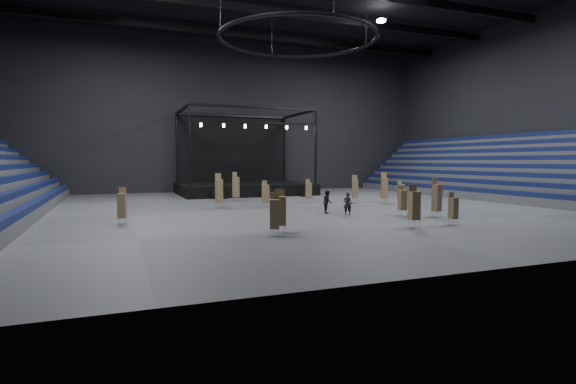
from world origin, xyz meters
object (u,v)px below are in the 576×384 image
object	(u,v)px
flight_case_mid	(269,194)
chair_stack_10	(355,188)
chair_stack_0	(401,192)
chair_stack_6	(384,187)
chair_stack_7	(309,190)
crew_member	(328,202)
chair_stack_4	(236,186)
chair_stack_8	(266,193)
flight_case_left	(219,194)
chair_stack_12	(219,191)
chair_stack_3	(414,205)
stage	(242,181)
chair_stack_11	(402,199)
chair_stack_13	(437,197)
chair_stack_9	(275,213)
chair_stack_5	(453,208)
chair_stack_2	(280,210)
man_center	(347,204)
flight_case_right	(307,193)
chair_stack_1	(122,205)

from	to	relation	value
flight_case_mid	chair_stack_10	distance (m)	9.54
chair_stack_0	chair_stack_6	world-z (taller)	chair_stack_6
chair_stack_7	crew_member	distance (m)	8.24
chair_stack_4	chair_stack_8	world-z (taller)	chair_stack_4
chair_stack_0	flight_case_mid	bearing A→B (deg)	116.97
flight_case_left	chair_stack_12	bearing A→B (deg)	-102.31
chair_stack_3	chair_stack_6	bearing A→B (deg)	69.11
stage	chair_stack_11	distance (m)	23.99
stage	chair_stack_13	xyz separation A→B (m)	(6.18, -25.02, -0.14)
chair_stack_6	flight_case_mid	bearing A→B (deg)	148.09
flight_case_mid	chair_stack_11	bearing A→B (deg)	-78.39
chair_stack_12	crew_member	size ratio (longest dim) A/B	1.69
chair_stack_3	crew_member	distance (m)	7.89
chair_stack_9	chair_stack_10	world-z (taller)	chair_stack_10
chair_stack_5	chair_stack_7	xyz separation A→B (m)	(-2.12, 15.68, 0.09)
flight_case_left	chair_stack_11	distance (m)	19.57
stage	chair_stack_12	bearing A→B (deg)	-111.98
chair_stack_2	man_center	distance (m)	8.74
flight_case_right	chair_stack_8	bearing A→B (deg)	-130.65
chair_stack_5	man_center	xyz separation A→B (m)	(-3.48, 6.16, -0.22)
chair_stack_9	crew_member	distance (m)	10.25
chair_stack_6	chair_stack_12	xyz separation A→B (m)	(-14.33, 0.94, 0.01)
flight_case_mid	flight_case_right	world-z (taller)	flight_case_mid
flight_case_right	chair_stack_8	size ratio (longest dim) A/B	0.49
chair_stack_1	chair_stack_3	size ratio (longest dim) A/B	0.91
flight_case_left	chair_stack_6	bearing A→B (deg)	-37.34
chair_stack_0	chair_stack_4	xyz separation A→B (m)	(-12.12, 7.93, 0.27)
chair_stack_0	chair_stack_12	bearing A→B (deg)	160.49
chair_stack_1	chair_stack_8	bearing A→B (deg)	48.33
chair_stack_9	flight_case_right	bearing A→B (deg)	83.07
chair_stack_5	chair_stack_11	distance (m)	4.64
chair_stack_3	chair_stack_13	xyz separation A→B (m)	(4.19, 3.20, 0.07)
chair_stack_3	chair_stack_1	bearing A→B (deg)	160.62
chair_stack_0	chair_stack_12	distance (m)	15.07
chair_stack_2	chair_stack_9	bearing A→B (deg)	-115.05
chair_stack_12	man_center	bearing A→B (deg)	-52.74
man_center	chair_stack_8	bearing A→B (deg)	-42.78
chair_stack_0	chair_stack_3	bearing A→B (deg)	-131.63
chair_stack_7	chair_stack_12	size ratio (longest dim) A/B	0.76
flight_case_left	chair_stack_10	bearing A→B (deg)	-39.51
flight_case_right	chair_stack_9	bearing A→B (deg)	-117.38
flight_case_mid	chair_stack_9	bearing A→B (deg)	-108.31
chair_stack_6	chair_stack_10	world-z (taller)	chair_stack_6
chair_stack_6	man_center	xyz separation A→B (m)	(-7.22, -6.56, -0.61)
chair_stack_7	chair_stack_12	distance (m)	8.70
chair_stack_1	chair_stack_4	distance (m)	15.41
chair_stack_4	chair_stack_10	size ratio (longest dim) A/B	1.09
chair_stack_0	chair_stack_13	bearing A→B (deg)	-118.92
chair_stack_3	chair_stack_11	size ratio (longest dim) A/B	1.16
chair_stack_1	chair_stack_3	bearing A→B (deg)	-6.58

